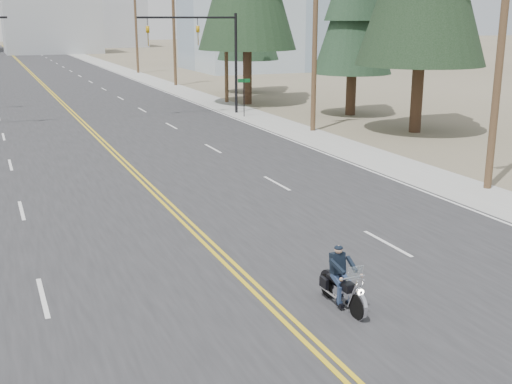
{
  "coord_description": "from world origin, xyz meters",
  "views": [
    {
      "loc": [
        -5.84,
        -11.34,
        6.61
      ],
      "look_at": [
        1.39,
        5.71,
        1.6
      ],
      "focal_mm": 45.0,
      "sensor_mm": 36.0,
      "label": 1
    }
  ],
  "objects": [
    {
      "name": "utility_pole_d",
      "position": [
        12.5,
        53.0,
        5.98
      ],
      "size": [
        2.2,
        0.3,
        11.5
      ],
      "color": "brown",
      "rests_on": "ground"
    },
    {
      "name": "motorcyclist",
      "position": [
        1.49,
        0.71,
        0.74
      ],
      "size": [
        0.82,
        1.89,
        1.47
      ],
      "primitive_type": null,
      "rotation": [
        0.0,
        0.0,
        3.15
      ],
      "color": "black",
      "rests_on": "ground"
    },
    {
      "name": "haze_bldg_b",
      "position": [
        8.0,
        125.0,
        7.0
      ],
      "size": [
        18.0,
        14.0,
        14.0
      ],
      "primitive_type": "cube",
      "color": "#ADB2B7",
      "rests_on": "ground"
    },
    {
      "name": "utility_pole_a",
      "position": [
        12.5,
        8.0,
        5.73
      ],
      "size": [
        2.2,
        0.3,
        11.0
      ],
      "color": "brown",
      "rests_on": "ground"
    },
    {
      "name": "street_sign",
      "position": [
        10.8,
        30.0,
        1.8
      ],
      "size": [
        0.9,
        0.06,
        2.62
      ],
      "color": "black",
      "rests_on": "ground"
    },
    {
      "name": "utility_pole_e",
      "position": [
        12.5,
        70.0,
        5.73
      ],
      "size": [
        2.2,
        0.3,
        11.0
      ],
      "color": "brown",
      "rests_on": "ground"
    },
    {
      "name": "ground_plane",
      "position": [
        0.0,
        0.0,
        0.0
      ],
      "size": [
        400.0,
        400.0,
        0.0
      ],
      "primitive_type": "plane",
      "color": "#776D56",
      "rests_on": "ground"
    },
    {
      "name": "utility_pole_c",
      "position": [
        12.5,
        38.0,
        5.73
      ],
      "size": [
        2.2,
        0.3,
        11.0
      ],
      "color": "brown",
      "rests_on": "ground"
    },
    {
      "name": "haze_bldg_e",
      "position": [
        25.0,
        150.0,
        6.0
      ],
      "size": [
        14.0,
        14.0,
        12.0
      ],
      "primitive_type": "cube",
      "color": "#B7BCC6",
      "rests_on": "ground"
    },
    {
      "name": "sidewalk_right",
      "position": [
        11.5,
        70.0,
        0.01
      ],
      "size": [
        3.0,
        200.0,
        0.01
      ],
      "primitive_type": "cube",
      "color": "#A5A5A0",
      "rests_on": "ground"
    },
    {
      "name": "haze_bldg_c",
      "position": [
        40.0,
        110.0,
        9.0
      ],
      "size": [
        16.0,
        12.0,
        18.0
      ],
      "primitive_type": "cube",
      "color": "#B7BCC6",
      "rests_on": "ground"
    },
    {
      "name": "road",
      "position": [
        0.0,
        70.0,
        0.01
      ],
      "size": [
        20.0,
        200.0,
        0.01
      ],
      "primitive_type": "cube",
      "color": "#303033",
      "rests_on": "ground"
    },
    {
      "name": "traffic_mast_right",
      "position": [
        8.98,
        32.0,
        4.94
      ],
      "size": [
        7.1,
        0.26,
        7.0
      ],
      "color": "black",
      "rests_on": "ground"
    },
    {
      "name": "utility_pole_b",
      "position": [
        12.5,
        23.0,
        5.98
      ],
      "size": [
        2.2,
        0.3,
        11.5
      ],
      "color": "brown",
      "rests_on": "ground"
    }
  ]
}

